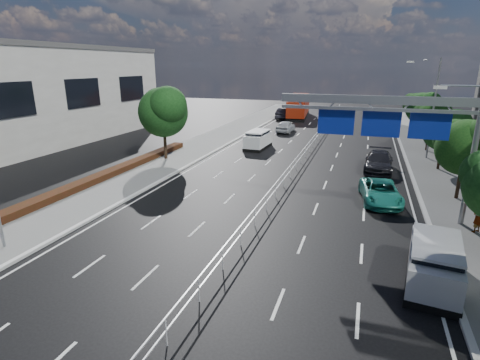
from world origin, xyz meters
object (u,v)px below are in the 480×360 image
(red_bus, at_px, (299,106))
(near_car_dark, at_px, (284,114))
(parked_car_teal, at_px, (380,192))
(overhead_gantry, at_px, (396,119))
(pedestrian_a, at_px, (478,217))
(near_car_silver, at_px, (286,126))
(pedestrian_b, at_px, (446,154))
(parked_car_dark, at_px, (379,162))
(white_minivan, at_px, (258,140))
(silver_minivan, at_px, (434,263))

(red_bus, distance_m, near_car_dark, 3.53)
(red_bus, xyz_separation_m, parked_car_teal, (12.27, -38.77, -1.22))
(overhead_gantry, bearing_deg, pedestrian_a, -13.32)
(red_bus, distance_m, near_car_silver, 15.26)
(parked_car_teal, relative_size, pedestrian_b, 2.79)
(near_car_dark, relative_size, pedestrian_a, 3.12)
(parked_car_dark, bearing_deg, near_car_dark, 118.80)
(white_minivan, xyz_separation_m, near_car_silver, (0.69, 10.62, -0.15))
(near_car_silver, distance_m, pedestrian_b, 20.55)
(parked_car_dark, distance_m, pedestrian_b, 6.70)
(white_minivan, relative_size, parked_car_dark, 0.82)
(near_car_dark, height_order, pedestrian_a, pedestrian_a)
(white_minivan, distance_m, pedestrian_b, 17.44)
(overhead_gantry, distance_m, near_car_dark, 41.22)
(near_car_dark, distance_m, pedestrian_b, 31.20)
(near_car_dark, bearing_deg, pedestrian_a, 116.12)
(near_car_dark, relative_size, parked_car_teal, 1.07)
(near_car_silver, distance_m, near_car_dark, 12.64)
(silver_minivan, height_order, pedestrian_b, pedestrian_b)
(white_minivan, bearing_deg, pedestrian_a, -42.52)
(silver_minivan, relative_size, pedestrian_b, 2.66)
(red_bus, height_order, near_car_silver, red_bus)
(red_bus, distance_m, pedestrian_b, 32.49)
(silver_minivan, xyz_separation_m, parked_car_teal, (-1.80, 9.23, -0.23))
(parked_car_dark, bearing_deg, pedestrian_b, 36.42)
(red_bus, bearing_deg, parked_car_teal, -77.86)
(near_car_dark, relative_size, silver_minivan, 1.12)
(red_bus, height_order, pedestrian_a, red_bus)
(overhead_gantry, height_order, pedestrian_a, overhead_gantry)
(red_bus, relative_size, silver_minivan, 2.69)
(parked_car_dark, bearing_deg, parked_car_teal, -87.79)
(overhead_gantry, bearing_deg, white_minivan, 128.05)
(overhead_gantry, bearing_deg, parked_car_teal, 95.55)
(white_minivan, distance_m, red_bus, 25.82)
(parked_car_dark, distance_m, pedestrian_a, 12.25)
(red_bus, relative_size, pedestrian_b, 7.15)
(near_car_dark, distance_m, silver_minivan, 47.84)
(overhead_gantry, distance_m, parked_car_teal, 5.52)
(silver_minivan, bearing_deg, parked_car_teal, 108.24)
(overhead_gantry, relative_size, parked_car_dark, 1.92)
(white_minivan, height_order, parked_car_dark, white_minivan)
(near_car_silver, height_order, silver_minivan, silver_minivan)
(red_bus, height_order, parked_car_teal, red_bus)
(overhead_gantry, distance_m, red_bus, 43.26)
(white_minivan, bearing_deg, parked_car_dark, -20.87)
(white_minivan, distance_m, near_car_dark, 23.03)
(near_car_dark, bearing_deg, parked_car_dark, 117.40)
(overhead_gantry, distance_m, parked_car_dark, 11.40)
(parked_car_dark, xyz_separation_m, pedestrian_a, (4.60, -11.35, 0.20))
(red_bus, bearing_deg, near_car_silver, -91.22)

